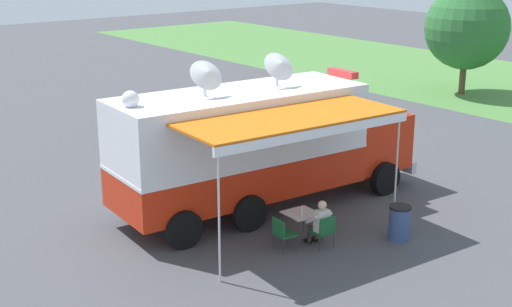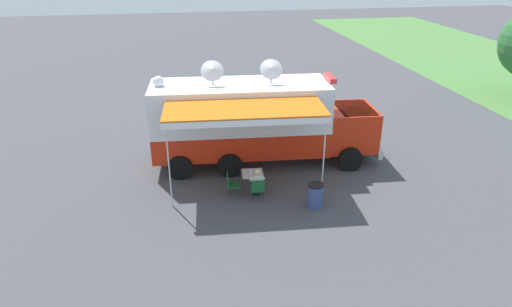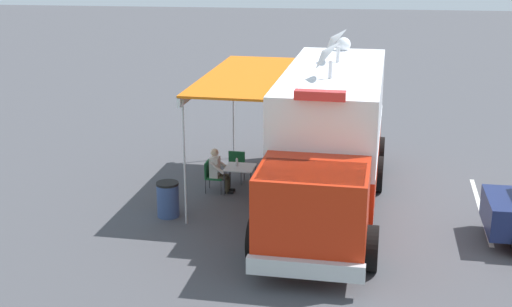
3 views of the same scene
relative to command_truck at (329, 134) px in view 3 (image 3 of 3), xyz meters
The scene contains 9 objects.
ground_plane 2.09m from the command_truck, 96.50° to the right, with size 100.00×100.00×0.00m, color #47474C.
lot_stripe 4.47m from the command_truck, behind, with size 0.12×4.80×0.01m, color silver.
command_truck is the anchor object (origin of this frame).
folding_table 2.82m from the command_truck, 15.33° to the right, with size 0.85×0.85×0.73m.
water_bottle 2.86m from the command_truck, 16.23° to the right, with size 0.07×0.07×0.22m.
folding_chair_at_table 3.58m from the command_truck, 10.69° to the right, with size 0.51×0.51×0.87m.
folding_chair_beside_table 3.39m from the command_truck, 29.54° to the right, with size 0.51×0.51×0.87m.
seated_responder 3.36m from the command_truck, 11.10° to the right, with size 0.68×0.58×1.25m.
trash_bin 4.47m from the command_truck, 18.40° to the left, with size 0.57×0.57×0.91m.
Camera 3 is at (-0.16, 18.60, 6.95)m, focal length 49.98 mm.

